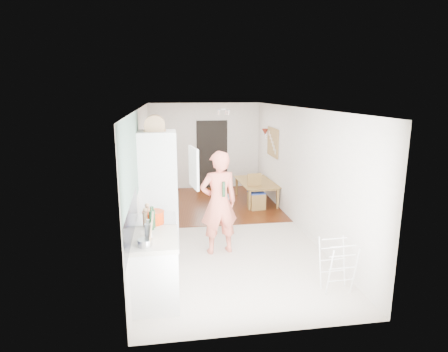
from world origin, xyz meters
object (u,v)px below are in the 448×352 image
object	(u,v)px
dining_chair	(257,192)
drying_rack	(337,266)
person	(219,194)
dining_table	(257,193)
stool	(220,213)

from	to	relation	value
dining_chair	drying_rack	bearing A→B (deg)	-93.24
person	dining_table	xyz separation A→B (m)	(1.41, 2.96, -0.85)
dining_table	drying_rack	size ratio (longest dim) A/B	1.74
dining_table	dining_chair	bearing A→B (deg)	162.90
dining_table	drying_rack	world-z (taller)	drying_rack
dining_chair	stool	bearing A→B (deg)	-146.35
person	drying_rack	xyz separation A→B (m)	(1.49, -1.58, -0.70)
person	dining_chair	world-z (taller)	person
stool	drying_rack	xyz separation A→B (m)	(1.25, -3.07, 0.15)
stool	drying_rack	bearing A→B (deg)	-67.92
person	dining_table	bearing A→B (deg)	-124.85
person	drying_rack	world-z (taller)	person
dining_chair	drying_rack	size ratio (longest dim) A/B	1.13
stool	drying_rack	size ratio (longest dim) A/B	0.59
person	dining_chair	distance (m)	2.74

